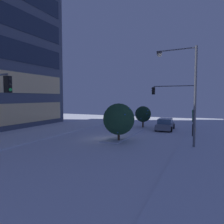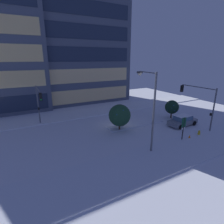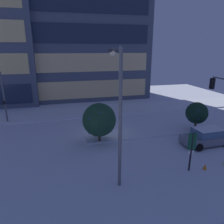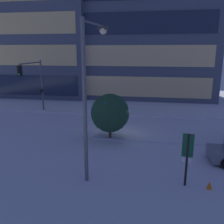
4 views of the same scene
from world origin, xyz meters
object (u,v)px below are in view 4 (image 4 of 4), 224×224
decorated_tree_left_of_median (110,113)px  parking_info_sign (187,154)px  traffic_light_corner_far_left (33,78)px  street_lamp_arched (91,80)px  construction_cone (209,186)px

decorated_tree_left_of_median → parking_info_sign: bearing=-51.5°
traffic_light_corner_far_left → street_lamp_arched: bearing=38.1°
street_lamp_arched → construction_cone: 8.01m
parking_info_sign → decorated_tree_left_of_median: (-5.01, 6.31, 0.29)m
parking_info_sign → construction_cone: parking_info_sign is taller
construction_cone → street_lamp_arched: bearing=174.0°
traffic_light_corner_far_left → street_lamp_arched: street_lamp_arched is taller
parking_info_sign → construction_cone: size_ratio=5.28×
street_lamp_arched → decorated_tree_left_of_median: street_lamp_arched is taller
decorated_tree_left_of_median → construction_cone: bearing=-46.3°
decorated_tree_left_of_median → street_lamp_arched: bearing=-89.7°
decorated_tree_left_of_median → traffic_light_corner_far_left: bearing=146.9°
construction_cone → traffic_light_corner_far_left: bearing=141.0°
traffic_light_corner_far_left → street_lamp_arched: size_ratio=0.69×
parking_info_sign → decorated_tree_left_of_median: size_ratio=0.80×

